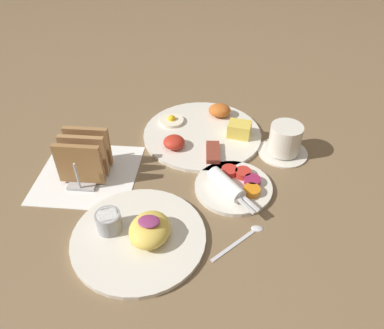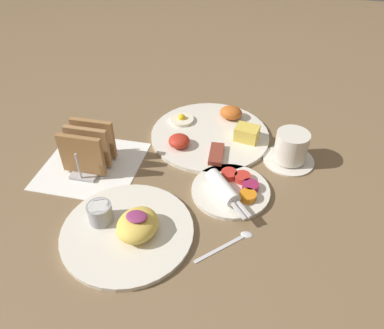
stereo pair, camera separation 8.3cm
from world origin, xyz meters
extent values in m
plane|color=brown|center=(0.00, 0.00, 0.00)|extent=(3.00, 3.00, 0.00)
cube|color=white|center=(-0.21, 0.02, 0.00)|extent=(0.22, 0.22, 0.00)
cylinder|color=silver|center=(0.04, 0.19, 0.01)|extent=(0.30, 0.30, 0.01)
cube|color=#E5C64C|center=(0.13, 0.19, 0.03)|extent=(0.06, 0.05, 0.04)
ellipsoid|color=#C66023|center=(0.08, 0.28, 0.03)|extent=(0.06, 0.05, 0.03)
cylinder|color=#F4EACC|center=(-0.04, 0.23, 0.01)|extent=(0.06, 0.06, 0.01)
sphere|color=yellow|center=(-0.04, 0.23, 0.02)|extent=(0.02, 0.02, 0.02)
ellipsoid|color=red|center=(-0.02, 0.13, 0.02)|extent=(0.05, 0.05, 0.03)
cube|color=brown|center=(0.07, 0.11, 0.02)|extent=(0.04, 0.08, 0.01)
cylinder|color=silver|center=(0.12, 0.00, 0.01)|extent=(0.17, 0.17, 0.01)
cylinder|color=orange|center=(0.16, -0.02, 0.02)|extent=(0.04, 0.04, 0.01)
cylinder|color=#99234C|center=(0.16, 0.01, 0.02)|extent=(0.04, 0.04, 0.01)
cylinder|color=red|center=(0.14, 0.03, 0.02)|extent=(0.04, 0.04, 0.01)
cylinder|color=red|center=(0.11, 0.04, 0.02)|extent=(0.04, 0.04, 0.01)
cylinder|color=white|center=(0.10, -0.02, 0.03)|extent=(0.08, 0.09, 0.03)
cube|color=silver|center=(0.15, -0.07, 0.03)|extent=(0.04, 0.04, 0.00)
cube|color=silver|center=(0.14, -0.07, 0.03)|extent=(0.04, 0.04, 0.00)
cylinder|color=silver|center=(-0.06, -0.15, 0.01)|extent=(0.26, 0.26, 0.01)
ellipsoid|color=#EAC651|center=(-0.03, -0.15, 0.03)|extent=(0.09, 0.10, 0.04)
ellipsoid|color=#8C3366|center=(-0.03, -0.15, 0.05)|extent=(0.04, 0.03, 0.01)
cylinder|color=#99999E|center=(-0.12, -0.14, 0.03)|extent=(0.05, 0.05, 0.04)
cylinder|color=white|center=(-0.12, -0.14, 0.05)|extent=(0.04, 0.04, 0.01)
cube|color=#B7B7BC|center=(-0.21, 0.02, 0.01)|extent=(0.06, 0.12, 0.01)
cube|color=#996B3D|center=(-0.21, -0.01, 0.06)|extent=(0.10, 0.01, 0.10)
cube|color=#A47648|center=(-0.21, 0.02, 0.06)|extent=(0.10, 0.01, 0.10)
cube|color=#9E7042|center=(-0.21, 0.05, 0.06)|extent=(0.10, 0.01, 0.10)
cylinder|color=#B7B7BC|center=(-0.21, -0.03, 0.04)|extent=(0.01, 0.01, 0.07)
cylinder|color=#B7B7BC|center=(-0.21, 0.07, 0.04)|extent=(0.01, 0.01, 0.07)
cylinder|color=silver|center=(0.24, 0.14, 0.00)|extent=(0.12, 0.12, 0.01)
cylinder|color=silver|center=(0.24, 0.14, 0.04)|extent=(0.08, 0.08, 0.07)
cylinder|color=#381E0F|center=(0.24, 0.14, 0.07)|extent=(0.06, 0.06, 0.01)
cube|color=silver|center=(0.12, -0.15, 0.00)|extent=(0.08, 0.08, 0.00)
ellipsoid|color=silver|center=(0.17, -0.11, 0.00)|extent=(0.02, 0.02, 0.01)
camera|label=1|loc=(0.08, -0.60, 0.56)|focal=35.00mm
camera|label=2|loc=(0.16, -0.59, 0.56)|focal=35.00mm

